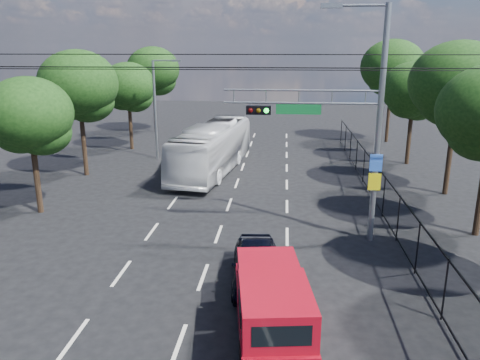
# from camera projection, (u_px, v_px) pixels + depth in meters

# --- Properties ---
(ground) EXTENTS (120.00, 120.00, 0.00)m
(ground) POSITION_uv_depth(u_px,v_px,m) (178.00, 345.00, 12.84)
(ground) COLOR black
(ground) RESTS_ON ground
(lane_markings) EXTENTS (6.12, 38.00, 0.01)m
(lane_markings) POSITION_uv_depth(u_px,v_px,m) (233.00, 193.00, 26.25)
(lane_markings) COLOR beige
(lane_markings) RESTS_ON ground
(signal_mast) EXTENTS (6.43, 0.39, 9.50)m
(signal_mast) POSITION_uv_depth(u_px,v_px,m) (348.00, 116.00, 18.58)
(signal_mast) COLOR slate
(signal_mast) RESTS_ON ground
(streetlight_left) EXTENTS (2.09, 0.22, 7.08)m
(streetlight_left) POSITION_uv_depth(u_px,v_px,m) (157.00, 105.00, 33.40)
(streetlight_left) COLOR slate
(streetlight_left) RESTS_ON ground
(utility_wires) EXTENTS (22.00, 5.04, 0.74)m
(utility_wires) POSITION_uv_depth(u_px,v_px,m) (219.00, 64.00, 19.32)
(utility_wires) COLOR black
(utility_wires) RESTS_ON ground
(fence_right) EXTENTS (0.06, 34.03, 2.00)m
(fence_right) POSITION_uv_depth(u_px,v_px,m) (379.00, 189.00, 23.53)
(fence_right) COLOR black
(fence_right) RESTS_ON ground
(tree_right_c) EXTENTS (5.10, 5.10, 8.29)m
(tree_right_c) POSITION_uv_depth(u_px,v_px,m) (458.00, 90.00, 24.59)
(tree_right_c) COLOR black
(tree_right_c) RESTS_ON ground
(tree_right_d) EXTENTS (4.32, 4.32, 7.02)m
(tree_right_d) POSITION_uv_depth(u_px,v_px,m) (414.00, 94.00, 31.57)
(tree_right_d) COLOR black
(tree_right_d) RESTS_ON ground
(tree_right_e) EXTENTS (5.28, 5.28, 8.58)m
(tree_right_e) POSITION_uv_depth(u_px,v_px,m) (392.00, 72.00, 38.91)
(tree_right_e) COLOR black
(tree_right_e) RESTS_ON ground
(tree_left_b) EXTENTS (4.08, 4.08, 6.63)m
(tree_left_b) POSITION_uv_depth(u_px,v_px,m) (30.00, 120.00, 22.02)
(tree_left_b) COLOR black
(tree_left_b) RESTS_ON ground
(tree_left_c) EXTENTS (4.80, 4.80, 7.80)m
(tree_left_c) POSITION_uv_depth(u_px,v_px,m) (79.00, 90.00, 28.55)
(tree_left_c) COLOR black
(tree_left_c) RESTS_ON ground
(tree_left_d) EXTENTS (4.20, 4.20, 6.83)m
(tree_left_d) POSITION_uv_depth(u_px,v_px,m) (129.00, 90.00, 36.36)
(tree_left_d) COLOR black
(tree_left_d) RESTS_ON ground
(tree_left_e) EXTENTS (4.92, 4.92, 7.99)m
(tree_left_e) POSITION_uv_depth(u_px,v_px,m) (153.00, 73.00, 43.82)
(tree_left_e) COLOR black
(tree_left_e) RESTS_ON ground
(red_pickup) EXTENTS (2.51, 5.33, 1.91)m
(red_pickup) POSITION_uv_depth(u_px,v_px,m) (271.00, 301.00, 13.13)
(red_pickup) COLOR black
(red_pickup) RESTS_ON ground
(navy_hatchback) EXTENTS (1.93, 4.19, 1.39)m
(navy_hatchback) POSITION_uv_depth(u_px,v_px,m) (256.00, 264.00, 16.11)
(navy_hatchback) COLOR black
(navy_hatchback) RESTS_ON ground
(white_bus) EXTENTS (4.10, 11.49, 3.13)m
(white_bus) POSITION_uv_depth(u_px,v_px,m) (212.00, 148.00, 30.41)
(white_bus) COLOR silver
(white_bus) RESTS_ON ground
(white_van) EXTENTS (1.89, 4.79, 1.55)m
(white_van) POSITION_uv_depth(u_px,v_px,m) (184.00, 156.00, 31.79)
(white_van) COLOR silver
(white_van) RESTS_ON ground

